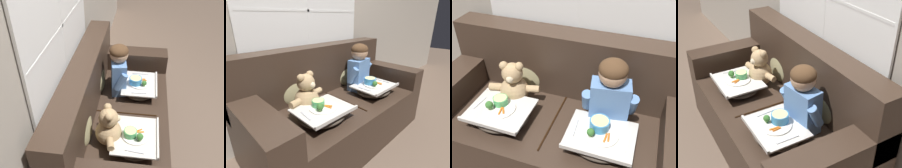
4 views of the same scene
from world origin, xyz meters
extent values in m
plane|color=brown|center=(0.00, 0.00, 0.00)|extent=(14.00, 14.00, 0.00)
cube|color=#A89E8E|center=(0.00, 0.52, 1.30)|extent=(8.00, 0.05, 2.60)
cube|color=white|center=(0.00, 0.48, 1.32)|extent=(1.47, 0.02, 1.31)
cube|color=black|center=(0.00, 0.49, 1.32)|extent=(1.42, 0.01, 1.26)
cube|color=white|center=(0.00, 0.48, 1.32)|extent=(0.02, 0.02, 1.26)
cube|color=white|center=(0.00, 0.48, 1.32)|extent=(1.42, 0.02, 0.02)
cube|color=#38281E|center=(0.00, 0.00, 0.23)|extent=(1.90, 0.90, 0.46)
cube|color=#38281E|center=(0.00, 0.34, 0.72)|extent=(1.90, 0.22, 0.52)
cube|color=#38281E|center=(-0.84, 0.00, 0.57)|extent=(0.22, 0.90, 0.22)
cube|color=#38281E|center=(0.84, 0.00, 0.57)|extent=(0.22, 0.90, 0.22)
cube|color=black|center=(0.00, -0.02, 0.47)|extent=(0.01, 0.64, 0.01)
ellipsoid|color=tan|center=(0.36, 0.27, 0.63)|extent=(0.34, 0.17, 0.36)
ellipsoid|color=tan|center=(-0.36, 0.27, 0.63)|extent=(0.35, 0.17, 0.36)
cube|color=#5B84BC|center=(0.36, 0.06, 0.64)|extent=(0.28, 0.18, 0.35)
sphere|color=tan|center=(0.36, 0.06, 0.89)|extent=(0.18, 0.18, 0.18)
ellipsoid|color=#4C331E|center=(0.36, 0.06, 0.92)|extent=(0.19, 0.19, 0.13)
cylinder|color=#5B84BC|center=(0.22, 0.02, 0.67)|extent=(0.09, 0.15, 0.19)
cylinder|color=#5B84BC|center=(0.51, 0.07, 0.67)|extent=(0.09, 0.15, 0.19)
sphere|color=tan|center=(-0.36, 0.06, 0.57)|extent=(0.22, 0.22, 0.22)
sphere|color=tan|center=(-0.36, 0.06, 0.73)|extent=(0.16, 0.16, 0.16)
sphere|color=tan|center=(-0.42, 0.05, 0.79)|extent=(0.07, 0.07, 0.07)
sphere|color=tan|center=(-0.31, 0.07, 0.79)|extent=(0.07, 0.07, 0.07)
sphere|color=beige|center=(-0.35, -0.01, 0.72)|extent=(0.06, 0.06, 0.06)
sphere|color=black|center=(-0.34, -0.02, 0.73)|extent=(0.02, 0.02, 0.02)
cylinder|color=tan|center=(-0.50, 0.03, 0.59)|extent=(0.12, 0.08, 0.06)
cylinder|color=tan|center=(-0.23, 0.09, 0.59)|extent=(0.12, 0.08, 0.06)
cylinder|color=tan|center=(-0.39, -0.06, 0.49)|extent=(0.08, 0.11, 0.06)
cylinder|color=tan|center=(-0.29, -0.03, 0.49)|extent=(0.08, 0.11, 0.06)
ellipsoid|color=#473D33|center=(0.36, -0.16, 0.51)|extent=(0.42, 0.34, 0.09)
cube|color=beige|center=(0.36, -0.16, 0.56)|extent=(0.44, 0.35, 0.01)
cube|color=beige|center=(0.36, -0.33, 0.57)|extent=(0.44, 0.02, 0.02)
cylinder|color=white|center=(0.36, -0.16, 0.57)|extent=(0.23, 0.23, 0.01)
cylinder|color=#3889C1|center=(0.34, -0.12, 0.61)|extent=(0.13, 0.13, 0.06)
cylinder|color=#E5D189|center=(0.34, -0.12, 0.64)|extent=(0.11, 0.11, 0.01)
sphere|color=#38702D|center=(0.31, -0.20, 0.61)|extent=(0.05, 0.05, 0.05)
cylinder|color=#7A9E56|center=(0.31, -0.20, 0.59)|extent=(0.02, 0.02, 0.02)
cylinder|color=orange|center=(0.40, -0.19, 0.58)|extent=(0.02, 0.07, 0.01)
cylinder|color=orange|center=(0.42, -0.18, 0.58)|extent=(0.02, 0.07, 0.01)
cube|color=silver|center=(0.19, -0.16, 0.57)|extent=(0.02, 0.14, 0.01)
cube|color=silver|center=(0.53, -0.16, 0.57)|extent=(0.01, 0.17, 0.01)
ellipsoid|color=#473D33|center=(-0.36, -0.16, 0.51)|extent=(0.42, 0.36, 0.09)
cube|color=beige|center=(-0.36, -0.16, 0.56)|extent=(0.44, 0.37, 0.01)
cube|color=beige|center=(-0.36, -0.34, 0.57)|extent=(0.44, 0.02, 0.02)
cylinder|color=white|center=(-0.36, -0.16, 0.57)|extent=(0.22, 0.22, 0.01)
cylinder|color=#4CAD60|center=(-0.38, -0.12, 0.60)|extent=(0.10, 0.10, 0.05)
cylinder|color=#E5D189|center=(-0.38, -0.12, 0.63)|extent=(0.09, 0.09, 0.01)
sphere|color=#38702D|center=(-0.42, -0.19, 0.62)|extent=(0.05, 0.05, 0.05)
cylinder|color=#7A9E56|center=(-0.42, -0.19, 0.59)|extent=(0.02, 0.02, 0.02)
cylinder|color=orange|center=(-0.34, -0.19, 0.58)|extent=(0.03, 0.07, 0.01)
cylinder|color=orange|center=(-0.32, -0.18, 0.58)|extent=(0.04, 0.06, 0.01)
cube|color=silver|center=(-0.53, -0.16, 0.57)|extent=(0.03, 0.14, 0.01)
camera|label=1|loc=(-1.84, -0.16, 2.14)|focal=42.00mm
camera|label=2|loc=(-1.16, -1.13, 1.27)|focal=28.00mm
camera|label=3|loc=(0.52, -1.31, 1.82)|focal=42.00mm
camera|label=4|loc=(1.91, -0.94, 1.98)|focal=50.00mm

